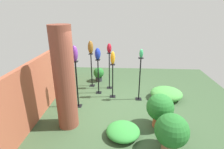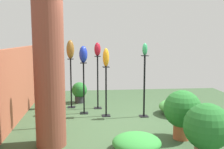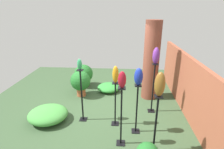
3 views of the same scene
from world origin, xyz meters
TOP-DOWN VIEW (x-y plane):
  - ground_plane at (0.00, 0.00)m, footprint 8.00×8.00m
  - brick_wall_back at (0.00, 2.42)m, footprint 5.60×0.12m
  - brick_pillar at (-0.92, 1.45)m, footprint 0.52×0.52m
  - pedestal_jade at (0.62, -0.56)m, footprint 0.20×0.20m
  - pedestal_cobalt at (1.03, 0.89)m, footprint 0.20×0.20m
  - pedestal_violet at (0.04, 1.42)m, footprint 0.20×0.20m
  - pedestal_bronze at (1.65, 1.24)m, footprint 0.20×0.20m
  - pedestal_ruby at (1.49, 0.52)m, footprint 0.20×0.20m
  - pedestal_amber at (0.75, 0.35)m, footprint 0.20×0.20m
  - art_vase_jade at (0.62, -0.56)m, footprint 0.12×0.12m
  - art_vase_cobalt at (1.03, 0.89)m, footprint 0.21×0.20m
  - art_vase_violet at (0.04, 1.42)m, footprint 0.19×0.19m
  - art_vase_bronze at (1.65, 1.24)m, footprint 0.20×0.21m
  - art_vase_ruby at (1.49, 0.52)m, footprint 0.17×0.17m
  - art_vase_amber at (0.75, 0.35)m, footprint 0.14×0.15m
  - potted_plant_walkway_edge at (-1.69, -1.04)m, footprint 0.73×0.73m
  - potted_plant_mid_right at (2.17, 1.03)m, footprint 0.45×0.45m
  - potted_plant_near_pillar at (-0.84, -0.96)m, footprint 0.70×0.70m
  - foliage_bed_east at (-1.29, -0.01)m, footprint 0.82×0.83m
  - foliage_bed_west at (0.73, -1.52)m, footprint 1.00×1.09m

SIDE VIEW (x-z plane):
  - ground_plane at x=0.00m, z-range 0.00..0.00m
  - foliage_bed_east at x=-1.29m, z-range 0.00..0.28m
  - foliage_bed_west at x=0.73m, z-range 0.00..0.39m
  - potted_plant_mid_right at x=2.17m, z-range 0.04..0.65m
  - potted_plant_walkway_edge at x=-1.69m, z-range 0.05..0.95m
  - potted_plant_near_pillar at x=-0.84m, z-range 0.08..1.01m
  - pedestal_amber at x=0.75m, z-range -0.05..1.17m
  - pedestal_cobalt at x=1.03m, z-range -0.05..1.24m
  - pedestal_bronze at x=1.65m, z-range -0.05..1.29m
  - pedestal_ruby at x=1.49m, z-range -0.05..1.37m
  - pedestal_jade at x=0.62m, z-range -0.05..1.43m
  - pedestal_violet at x=0.04m, z-range -0.05..1.46m
  - brick_wall_back at x=0.00m, z-range 0.00..1.67m
  - brick_pillar at x=-0.92m, z-range 0.00..2.64m
  - art_vase_amber at x=0.75m, z-range 1.22..1.66m
  - art_vase_cobalt at x=1.03m, z-range 1.29..1.70m
  - art_vase_bronze at x=1.65m, z-range 1.34..1.84m
  - art_vase_ruby at x=1.49m, z-range 1.42..1.78m
  - art_vase_jade at x=0.62m, z-range 1.49..1.78m
  - art_vase_violet at x=0.04m, z-range 1.51..1.98m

